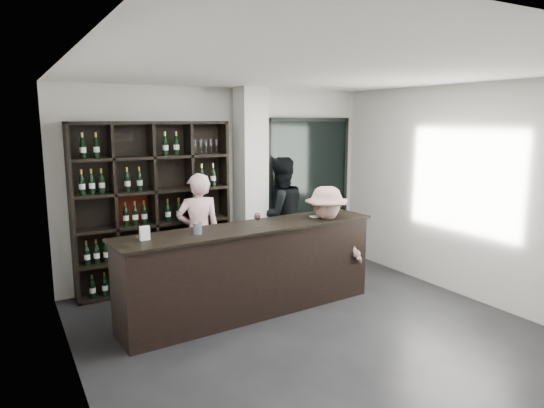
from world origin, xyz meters
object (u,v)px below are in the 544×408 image
tasting_counter (251,270)px  taster_pink (199,233)px  wine_shelf (154,207)px  taster_black (280,215)px  customer (326,243)px

tasting_counter → taster_pink: bearing=100.4°
wine_shelf → taster_black: bearing=-4.8°
wine_shelf → taster_black: 2.00m
taster_pink → taster_black: size_ratio=0.92×
tasting_counter → taster_pink: (-0.28, 1.08, 0.28)m
taster_pink → taster_black: (1.46, 0.22, 0.07)m
wine_shelf → taster_pink: bearing=-36.8°
customer → tasting_counter: bearing=-161.8°
tasting_counter → wine_shelf: bearing=114.4°
wine_shelf → tasting_counter: wine_shelf is taller
tasting_counter → taster_black: (1.17, 1.30, 0.36)m
customer → wine_shelf: bearing=162.2°
tasting_counter → taster_black: 1.79m
wine_shelf → customer: 2.47m
wine_shelf → customer: (1.90, -1.52, -0.42)m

